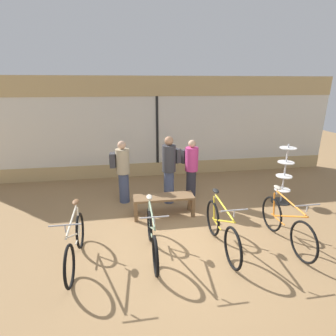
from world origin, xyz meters
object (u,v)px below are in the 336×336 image
object	(u,v)px
accessory_rack	(284,179)
customer_mid_floor	(191,167)
customer_by_window	(169,168)
bicycle_left	(152,236)
bicycle_far_left	(75,244)
bicycle_right	(222,229)
bicycle_far_right	(286,224)
display_bench	(164,200)
customer_near_rack	(122,170)

from	to	relation	value
accessory_rack	customer_mid_floor	size ratio (longest dim) A/B	0.97
accessory_rack	customer_by_window	size ratio (longest dim) A/B	0.89
customer_mid_floor	bicycle_left	bearing A→B (deg)	-118.85
bicycle_far_left	bicycle_right	size ratio (longest dim) A/B	0.96
bicycle_far_right	display_bench	world-z (taller)	bicycle_far_right
bicycle_right	accessory_rack	xyz separation A→B (m)	(2.27, 1.68, 0.25)
bicycle_far_left	accessory_rack	xyz separation A→B (m)	(4.89, 1.69, 0.27)
customer_by_window	bicycle_far_right	bearing A→B (deg)	-49.19
bicycle_left	customer_by_window	bearing A→B (deg)	72.53
accessory_rack	customer_mid_floor	bearing A→B (deg)	163.84
bicycle_far_left	display_bench	distance (m)	2.27
bicycle_far_left	bicycle_right	world-z (taller)	bicycle_right
bicycle_far_left	customer_near_rack	world-z (taller)	customer_near_rack
bicycle_right	customer_near_rack	distance (m)	3.01
bicycle_far_right	bicycle_left	bearing A→B (deg)	178.71
customer_near_rack	customer_by_window	bearing A→B (deg)	-9.49
bicycle_right	customer_by_window	xyz separation A→B (m)	(-0.62, 2.16, 0.55)
bicycle_left	bicycle_right	xyz separation A→B (m)	(1.30, -0.02, 0.03)
bicycle_far_left	bicycle_left	distance (m)	1.32
bicycle_far_left	bicycle_left	bearing A→B (deg)	1.28
bicycle_far_left	bicycle_right	xyz separation A→B (m)	(2.62, 0.01, 0.02)
bicycle_left	display_bench	size ratio (longest dim) A/B	1.18
bicycle_left	display_bench	xyz separation A→B (m)	(0.42, 1.43, 0.03)
bicycle_left	customer_by_window	distance (m)	2.32
bicycle_far_left	customer_mid_floor	bearing A→B (deg)	42.16
bicycle_left	accessory_rack	world-z (taller)	accessory_rack
bicycle_far_right	bicycle_far_left	bearing A→B (deg)	179.58
bicycle_far_right	accessory_rack	world-z (taller)	accessory_rack
bicycle_left	accessory_rack	size ratio (longest dim) A/B	1.06
bicycle_far_left	bicycle_right	bearing A→B (deg)	0.18
accessory_rack	customer_mid_floor	xyz separation A→B (m)	(-2.29, 0.66, 0.22)
bicycle_left	display_bench	world-z (taller)	bicycle_left
bicycle_left	bicycle_right	size ratio (longest dim) A/B	0.94
customer_near_rack	customer_mid_floor	bearing A→B (deg)	-0.36
bicycle_left	customer_mid_floor	distance (m)	2.70
customer_by_window	customer_mid_floor	size ratio (longest dim) A/B	1.09
accessory_rack	display_bench	bearing A→B (deg)	-175.73
bicycle_far_left	bicycle_far_right	xyz separation A→B (m)	(3.89, -0.03, 0.03)
accessory_rack	customer_mid_floor	distance (m)	2.39
bicycle_left	display_bench	bearing A→B (deg)	73.57
bicycle_far_left	bicycle_far_right	world-z (taller)	bicycle_far_right
accessory_rack	bicycle_right	bearing A→B (deg)	-143.46
bicycle_far_left	accessory_rack	size ratio (longest dim) A/B	1.09
bicycle_right	customer_near_rack	bearing A→B (deg)	127.41
display_bench	customer_mid_floor	world-z (taller)	customer_mid_floor
bicycle_left	bicycle_far_right	distance (m)	2.57
accessory_rack	bicycle_left	bearing A→B (deg)	-155.01
customer_near_rack	customer_mid_floor	world-z (taller)	customer_near_rack
customer_by_window	customer_mid_floor	distance (m)	0.64
display_bench	customer_near_rack	xyz separation A→B (m)	(-0.93, 0.91, 0.48)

